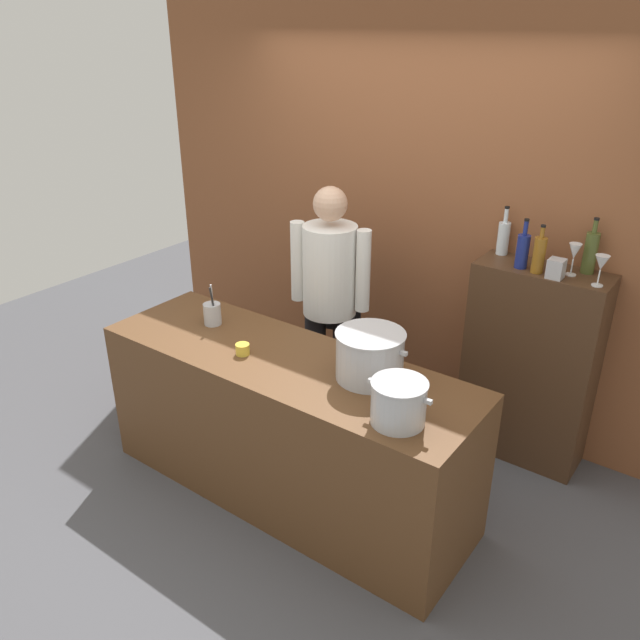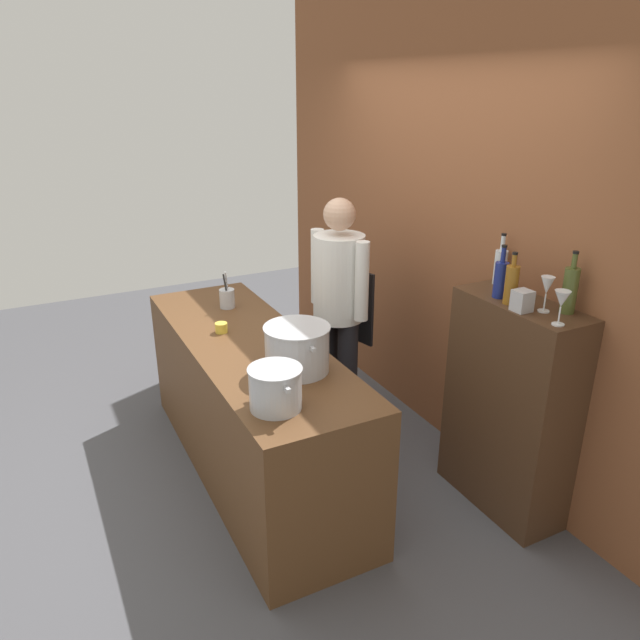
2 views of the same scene
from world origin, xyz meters
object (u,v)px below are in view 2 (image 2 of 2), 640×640
(wine_bottle_cobalt, at_px, (501,278))
(spice_tin_silver, at_px, (522,301))
(stockpot_large, at_px, (297,349))
(wine_glass_tall, at_px, (562,300))
(chef, at_px, (339,301))
(utensil_crock, at_px, (227,298))
(stockpot_small, at_px, (275,388))
(wine_bottle_amber, at_px, (511,284))
(wine_glass_short, at_px, (547,287))
(wine_bottle_olive, at_px, (570,289))
(butter_jar, at_px, (221,328))
(wine_bottle_clear, at_px, (500,266))

(wine_bottle_cobalt, distance_m, spice_tin_silver, 0.22)
(stockpot_large, xyz_separation_m, wine_glass_tall, (0.79, 1.01, 0.36))
(chef, xyz_separation_m, utensil_crock, (-0.39, -0.66, 0.00))
(stockpot_small, distance_m, wine_bottle_amber, 1.33)
(utensil_crock, relative_size, wine_bottle_cobalt, 0.89)
(stockpot_large, xyz_separation_m, wine_glass_short, (0.63, 1.08, 0.37))
(stockpot_large, height_order, wine_bottle_olive, wine_bottle_olive)
(wine_glass_tall, bearing_deg, utensil_crock, -151.27)
(wine_glass_tall, height_order, spice_tin_silver, wine_glass_tall)
(stockpot_small, relative_size, butter_jar, 4.17)
(chef, xyz_separation_m, wine_bottle_cobalt, (1.06, 0.40, 0.40))
(wine_bottle_amber, distance_m, wine_glass_short, 0.18)
(stockpot_small, bearing_deg, spice_tin_silver, 78.62)
(stockpot_large, distance_m, wine_bottle_amber, 1.16)
(utensil_crock, distance_m, wine_glass_short, 2.09)
(wine_bottle_olive, height_order, wine_bottle_amber, wine_bottle_olive)
(chef, relative_size, spice_tin_silver, 15.17)
(wine_bottle_cobalt, distance_m, wine_bottle_clear, 0.24)
(stockpot_large, relative_size, utensil_crock, 1.61)
(utensil_crock, bearing_deg, wine_glass_tall, 28.73)
(butter_jar, bearing_deg, stockpot_small, -3.55)
(stockpot_small, bearing_deg, wine_bottle_cobalt, 88.24)
(wine_bottle_cobalt, height_order, wine_glass_short, wine_bottle_cobalt)
(wine_bottle_olive, height_order, wine_bottle_clear, wine_bottle_olive)
(stockpot_small, bearing_deg, wine_glass_short, 77.05)
(wine_bottle_amber, bearing_deg, wine_bottle_clear, 147.01)
(utensil_crock, height_order, wine_glass_tall, wine_glass_tall)
(wine_bottle_clear, xyz_separation_m, spice_tin_silver, (0.39, -0.21, -0.05))
(utensil_crock, relative_size, wine_bottle_amber, 0.93)
(wine_glass_tall, height_order, wine_glass_short, wine_glass_short)
(wine_glass_short, xyz_separation_m, spice_tin_silver, (-0.06, -0.10, -0.08))
(utensil_crock, xyz_separation_m, butter_jar, (0.40, -0.18, -0.04))
(wine_glass_short, relative_size, spice_tin_silver, 1.68)
(wine_bottle_olive, xyz_separation_m, wine_bottle_amber, (-0.23, -0.16, -0.02))
(stockpot_large, xyz_separation_m, wine_bottle_cobalt, (0.36, 1.04, 0.34))
(wine_glass_short, bearing_deg, wine_bottle_olive, 56.22)
(wine_bottle_clear, bearing_deg, stockpot_small, -84.60)
(wine_glass_tall, bearing_deg, wine_bottle_olive, 121.16)
(chef, xyz_separation_m, wine_glass_short, (1.32, 0.45, 0.43))
(butter_jar, bearing_deg, wine_bottle_clear, 58.06)
(stockpot_large, bearing_deg, wine_bottle_clear, 81.47)
(wine_bottle_olive, distance_m, spice_tin_silver, 0.23)
(wine_bottle_cobalt, bearing_deg, spice_tin_silver, -12.11)
(spice_tin_silver, bearing_deg, wine_glass_tall, 5.24)
(wine_glass_tall, bearing_deg, butter_jar, -140.75)
(spice_tin_silver, bearing_deg, butter_jar, -136.64)
(wine_bottle_cobalt, distance_m, wine_glass_tall, 0.43)
(stockpot_large, height_order, spice_tin_silver, spice_tin_silver)
(butter_jar, distance_m, wine_bottle_cobalt, 1.67)
(butter_jar, bearing_deg, wine_glass_tall, 39.25)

